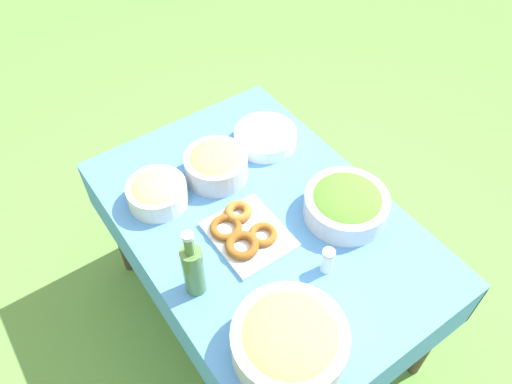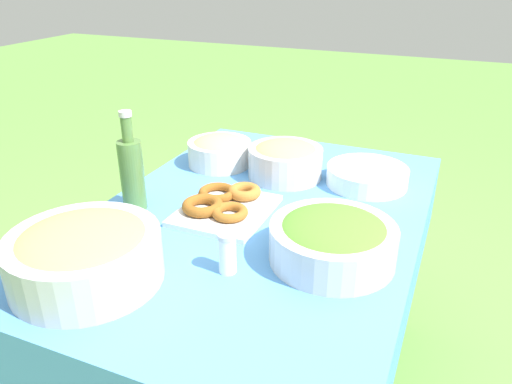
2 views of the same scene
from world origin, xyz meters
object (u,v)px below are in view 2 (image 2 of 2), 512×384
object	(u,v)px
donut_platter	(224,205)
fruit_bowl	(84,253)
plate_stack	(367,176)
bread_bowl	(285,159)
salad_bowl	(333,239)
olive_oil_bottle	(132,172)
pasta_bowl	(220,150)

from	to	relation	value
donut_platter	fruit_bowl	distance (m)	0.45
plate_stack	bread_bowl	world-z (taller)	bread_bowl
salad_bowl	olive_oil_bottle	xyz separation A→B (m)	(-0.05, -0.60, 0.06)
salad_bowl	pasta_bowl	xyz separation A→B (m)	(-0.45, -0.53, -0.01)
donut_platter	bread_bowl	xyz separation A→B (m)	(-0.31, 0.08, 0.04)
olive_oil_bottle	fruit_bowl	distance (m)	0.36
donut_platter	salad_bowl	bearing A→B (deg)	70.21
salad_bowl	fruit_bowl	xyz separation A→B (m)	(0.30, -0.49, 0.01)
donut_platter	fruit_bowl	world-z (taller)	fruit_bowl
salad_bowl	plate_stack	distance (m)	0.48
olive_oil_bottle	plate_stack	bearing A→B (deg)	126.18
bread_bowl	fruit_bowl	world-z (taller)	fruit_bowl
pasta_bowl	bread_bowl	world-z (taller)	bread_bowl
pasta_bowl	olive_oil_bottle	distance (m)	0.41
bread_bowl	pasta_bowl	bearing A→B (deg)	-92.89
fruit_bowl	donut_platter	bearing A→B (deg)	162.65
bread_bowl	fruit_bowl	xyz separation A→B (m)	(0.73, -0.21, 0.01)
salad_bowl	bread_bowl	world-z (taller)	bread_bowl
salad_bowl	plate_stack	world-z (taller)	salad_bowl
plate_stack	pasta_bowl	bearing A→B (deg)	-86.61
pasta_bowl	donut_platter	size ratio (longest dim) A/B	0.75
donut_platter	pasta_bowl	bearing A→B (deg)	-151.55
donut_platter	plate_stack	distance (m)	0.49
bread_bowl	fruit_bowl	size ratio (longest dim) A/B	0.72
donut_platter	plate_stack	size ratio (longest dim) A/B	1.15
donut_platter	bread_bowl	world-z (taller)	bread_bowl
olive_oil_bottle	fruit_bowl	bearing A→B (deg)	18.48
pasta_bowl	plate_stack	bearing A→B (deg)	93.39
plate_stack	fruit_bowl	world-z (taller)	fruit_bowl
pasta_bowl	bread_bowl	xyz separation A→B (m)	(0.01, 0.25, 0.01)
pasta_bowl	fruit_bowl	distance (m)	0.74
salad_bowl	olive_oil_bottle	size ratio (longest dim) A/B	1.04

